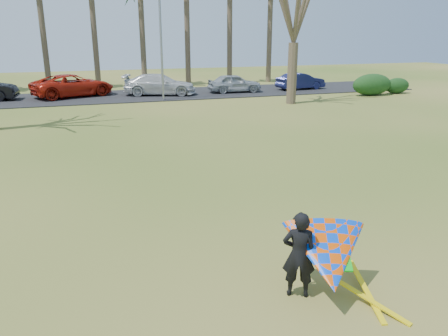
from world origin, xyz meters
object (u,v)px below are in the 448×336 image
object	(u,v)px
bare_tree_right	(295,0)
car_2	(73,85)
streetlight	(163,35)
car_5	(300,81)
car_3	(160,84)
kite_flyer	(326,256)
car_4	(234,83)

from	to	relation	value
bare_tree_right	car_2	distance (m)	16.98
streetlight	car_2	distance (m)	8.05
bare_tree_right	car_2	world-z (taller)	bare_tree_right
bare_tree_right	car_2	size ratio (longest dim) A/B	1.57
bare_tree_right	car_5	distance (m)	9.49
car_3	kite_flyer	bearing A→B (deg)	-167.54
streetlight	car_5	world-z (taller)	streetlight
car_4	streetlight	bearing A→B (deg)	113.61
car_4	car_5	bearing A→B (deg)	-86.27
car_2	car_4	xyz separation A→B (m)	(12.16, -1.42, -0.10)
car_5	kite_flyer	world-z (taller)	kite_flyer
car_2	car_4	world-z (taller)	car_2
bare_tree_right	kite_flyer	size ratio (longest dim) A/B	3.86
streetlight	car_3	xyz separation A→B (m)	(0.07, 2.58, -3.62)
car_2	car_5	world-z (taller)	car_2
car_3	car_4	world-z (taller)	car_3
bare_tree_right	car_3	size ratio (longest dim) A/B	1.71
car_2	car_3	distance (m)	6.36
bare_tree_right	car_5	size ratio (longest dim) A/B	2.24
car_5	kite_flyer	xyz separation A→B (m)	(-13.66, -27.10, 0.11)
car_4	kite_flyer	xyz separation A→B (m)	(-7.78, -27.01, 0.07)
bare_tree_right	car_3	distance (m)	11.68
car_3	car_5	world-z (taller)	car_3
car_3	car_4	size ratio (longest dim) A/B	1.28
bare_tree_right	kite_flyer	bearing A→B (deg)	-114.95
bare_tree_right	car_4	bearing A→B (deg)	106.71
kite_flyer	car_5	bearing A→B (deg)	63.25
car_4	car_5	world-z (taller)	car_4
car_4	kite_flyer	size ratio (longest dim) A/B	1.76
car_3	kite_flyer	world-z (taller)	kite_flyer
bare_tree_right	kite_flyer	distance (m)	23.60
car_2	car_5	distance (m)	18.08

